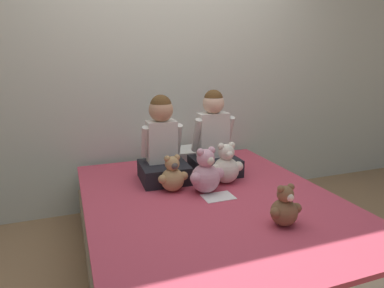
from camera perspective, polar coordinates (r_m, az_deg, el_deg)
ground_plane at (r=2.55m, az=3.16°, el=-18.67°), size 14.00×14.00×0.00m
wall_behind_bed at (r=3.18m, az=-4.67°, el=11.98°), size 8.00×0.06×2.50m
bed at (r=2.43m, az=3.24°, el=-14.09°), size 1.65×2.02×0.47m
child_on_left at (r=2.58m, az=-4.94°, el=-0.37°), size 0.36×0.37×0.65m
child_on_right at (r=2.72m, az=3.67°, el=0.52°), size 0.36×0.33×0.67m
teddy_bear_held_by_left_child at (r=2.40m, az=-3.27°, el=-5.35°), size 0.22×0.17×0.26m
teddy_bear_held_by_right_child at (r=2.55m, az=5.71°, el=-3.66°), size 0.26×0.20×0.31m
teddy_bear_between_children at (r=2.37m, az=2.35°, el=-4.96°), size 0.27×0.20×0.32m
teddy_bear_at_foot_of_bed at (r=2.01m, az=15.17°, el=-10.29°), size 0.20×0.15×0.24m
pillow_at_headboard at (r=3.04m, az=-3.00°, el=-2.03°), size 0.46×0.28×0.11m
sign_card at (r=2.34m, az=4.38°, el=-8.75°), size 0.21×0.15×0.00m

